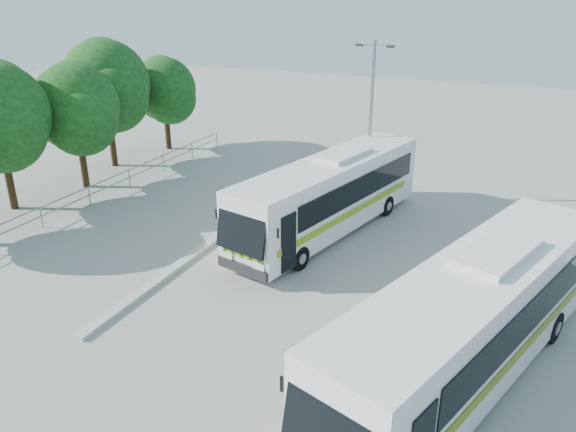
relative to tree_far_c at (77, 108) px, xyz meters
The scene contains 9 objects.
ground 13.82m from the tree_far_c, 22.81° to the right, with size 100.00×100.00×0.00m, color #989893.
kerb_divider 11.12m from the tree_far_c, 17.50° to the right, with size 0.40×16.00×0.15m, color #B2B2AD.
railing 4.25m from the tree_far_c, 27.35° to the right, with size 0.06×22.00×1.00m.
tree_far_c is the anchor object (origin of this frame).
tree_far_d 3.93m from the tree_far_c, 107.83° to the left, with size 5.62×5.30×7.33m.
tree_far_e 8.22m from the tree_far_c, 93.54° to the left, with size 4.54×4.28×5.92m.
coach_main 14.11m from the tree_far_c, ahead, with size 4.85×11.77×3.20m.
coach_adjacent 22.38m from the tree_far_c, 21.20° to the right, with size 6.09×12.25×3.36m.
lamppost 14.84m from the tree_far_c, 17.91° to the left, with size 1.88×0.41×7.69m.
Camera 1 is at (9.39, -16.41, 9.94)m, focal length 35.00 mm.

